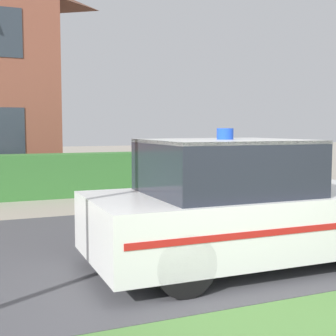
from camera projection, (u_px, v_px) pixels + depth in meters
name	position (u px, v px, depth m)	size (l,w,h in m)	color
road_strip	(152.00, 243.00, 6.87)	(28.00, 5.25, 0.01)	#4C4C51
garden_hedge	(105.00, 174.00, 11.95)	(9.91, 0.80, 1.06)	#3D7F38
police_car	(241.00, 206.00, 5.79)	(3.97, 1.84, 1.68)	black
wheelie_bin	(285.00, 177.00, 11.33)	(0.70, 0.68, 1.02)	black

